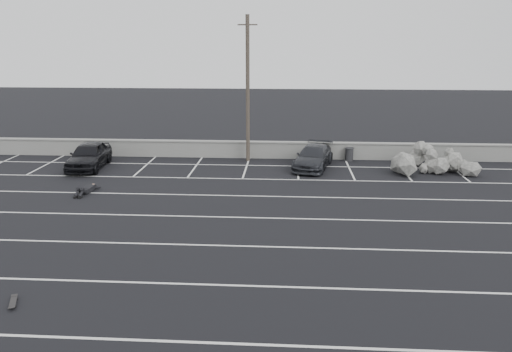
# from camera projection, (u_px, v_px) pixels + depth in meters

# --- Properties ---
(ground) EXTENTS (120.00, 120.00, 0.00)m
(ground) POSITION_uv_depth(u_px,v_px,m) (193.00, 245.00, 18.15)
(ground) COLOR black
(ground) RESTS_ON ground
(seawall) EXTENTS (50.00, 0.45, 1.06)m
(seawall) POSITION_uv_depth(u_px,v_px,m) (234.00, 149.00, 31.48)
(seawall) COLOR gray
(seawall) RESTS_ON ground
(stall_lines) EXTENTS (36.00, 20.05, 0.01)m
(stall_lines) POSITION_uv_depth(u_px,v_px,m) (209.00, 206.00, 22.40)
(stall_lines) COLOR silver
(stall_lines) RESTS_ON ground
(car_left) EXTENTS (2.08, 4.53, 1.50)m
(car_left) POSITION_uv_depth(u_px,v_px,m) (89.00, 155.00, 28.85)
(car_left) COLOR black
(car_left) RESTS_ON ground
(car_right) EXTENTS (2.84, 4.71, 1.28)m
(car_right) POSITION_uv_depth(u_px,v_px,m) (313.00, 157.00, 28.92)
(car_right) COLOR #24252A
(car_right) RESTS_ON ground
(utility_pole) EXTENTS (1.15, 0.23, 8.62)m
(utility_pole) POSITION_uv_depth(u_px,v_px,m) (248.00, 89.00, 29.64)
(utility_pole) COLOR #4C4238
(utility_pole) RESTS_ON ground
(trash_bin) EXTENTS (0.69, 0.69, 0.82)m
(trash_bin) POSITION_uv_depth(u_px,v_px,m) (349.00, 154.00, 30.65)
(trash_bin) COLOR #28292B
(trash_bin) RESTS_ON ground
(riprap_pile) EXTENTS (4.73, 3.96, 1.40)m
(riprap_pile) POSITION_uv_depth(u_px,v_px,m) (432.00, 163.00, 28.00)
(riprap_pile) COLOR gray
(riprap_pile) RESTS_ON ground
(person) EXTENTS (1.28, 2.52, 0.48)m
(person) POSITION_uv_depth(u_px,v_px,m) (89.00, 187.00, 24.52)
(person) COLOR black
(person) RESTS_ON ground
(skateboard) EXTENTS (0.42, 0.69, 0.08)m
(skateboard) POSITION_uv_depth(u_px,v_px,m) (13.00, 302.00, 14.06)
(skateboard) COLOR black
(skateboard) RESTS_ON ground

